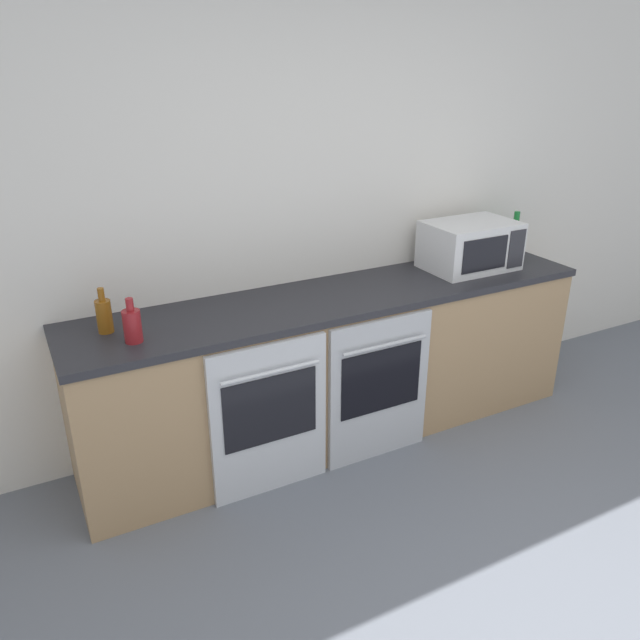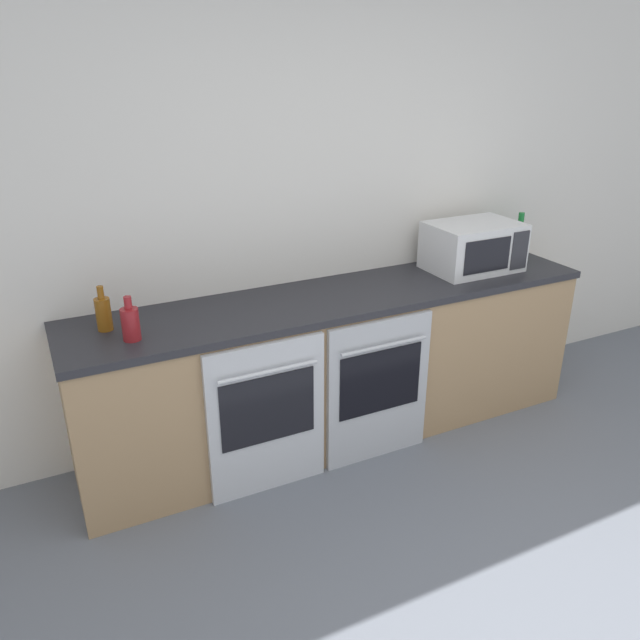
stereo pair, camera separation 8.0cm
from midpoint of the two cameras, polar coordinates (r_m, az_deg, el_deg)
wall_back at (r=3.56m, az=0.11°, el=10.38°), size 10.00×0.06×2.60m
counter_back at (r=3.58m, az=2.40°, el=-4.20°), size 2.96×0.61×0.88m
oven_left at (r=3.14m, az=-4.09°, el=-8.93°), size 0.61×0.06×0.83m
oven_right at (r=3.39m, az=6.07°, el=-6.36°), size 0.61×0.06×0.83m
microwave at (r=3.88m, az=14.40°, el=6.53°), size 0.54×0.38×0.29m
bottle_green at (r=4.19m, az=18.21°, el=6.92°), size 0.09×0.09×0.30m
bottle_red at (r=2.93m, az=-16.19°, el=-0.27°), size 0.08×0.08×0.21m
bottle_amber at (r=3.08m, az=-18.49°, el=0.61°), size 0.07×0.07×0.22m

